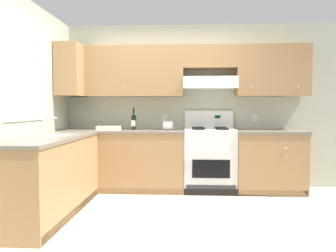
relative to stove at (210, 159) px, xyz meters
name	(u,v)px	position (x,y,z in m)	size (l,w,h in m)	color
ground_plane	(157,216)	(-0.68, -1.25, -0.48)	(7.04, 7.04, 0.00)	#B2AA99
wall_back	(191,93)	(-0.28, 0.27, 1.00)	(4.68, 0.57, 2.55)	#B7BAA3
wall_left	(29,100)	(-2.27, -1.03, 0.87)	(0.47, 4.00, 2.55)	#B7BAA3
counter_back_run	(174,160)	(-0.54, -0.01, -0.03)	(3.60, 0.65, 0.91)	#A87A4C
counter_left_run	(50,175)	(-1.93, -1.25, -0.02)	(0.63, 1.91, 1.13)	#A87A4C
stove	(210,159)	(0.00, 0.00, 0.00)	(0.76, 0.62, 1.20)	white
wine_bottle	(134,121)	(-1.15, 0.03, 0.56)	(0.07, 0.08, 0.33)	black
bowl	(109,129)	(-1.52, -0.05, 0.45)	(0.34, 0.22, 0.06)	white
paper_towel_roll	(168,126)	(-0.63, -0.02, 0.50)	(0.14, 0.13, 0.13)	white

